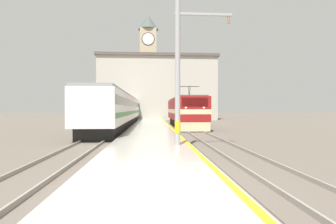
{
  "coord_description": "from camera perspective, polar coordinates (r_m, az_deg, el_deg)",
  "views": [
    {
      "loc": [
        0.03,
        -7.06,
        2.11
      ],
      "look_at": [
        1.89,
        21.63,
        1.73
      ],
      "focal_mm": 28.0,
      "sensor_mm": 36.0,
      "label": 1
    }
  ],
  "objects": [
    {
      "name": "ground_plane",
      "position": [
        37.12,
        -3.76,
        -2.51
      ],
      "size": [
        200.0,
        200.0,
        0.0
      ],
      "primitive_type": "plane",
      "color": "#60564C"
    },
    {
      "name": "platform",
      "position": [
        32.12,
        -3.76,
        -2.75
      ],
      "size": [
        4.13,
        140.0,
        0.31
      ],
      "color": "#ADA89E",
      "rests_on": "ground"
    },
    {
      "name": "rail_track_near",
      "position": [
        32.35,
        3.13,
        -2.94
      ],
      "size": [
        2.83,
        140.0,
        0.16
      ],
      "color": "#60564C",
      "rests_on": "ground"
    },
    {
      "name": "rail_track_far",
      "position": [
        32.33,
        -10.14,
        -2.95
      ],
      "size": [
        2.84,
        140.0,
        0.16
      ],
      "color": "#60564C",
      "rests_on": "ground"
    },
    {
      "name": "locomotive_train",
      "position": [
        29.91,
        3.68,
        0.04
      ],
      "size": [
        2.92,
        14.09,
        4.37
      ],
      "color": "black",
      "rests_on": "ground"
    },
    {
      "name": "passenger_train",
      "position": [
        34.58,
        -9.71,
        0.52
      ],
      "size": [
        2.92,
        37.29,
        3.65
      ],
      "color": "black",
      "rests_on": "ground"
    },
    {
      "name": "catenary_mast",
      "position": [
        13.01,
        2.59,
        8.8
      ],
      "size": [
        2.84,
        0.28,
        7.25
      ],
      "color": "#9E9EA3",
      "rests_on": "platform"
    },
    {
      "name": "clock_tower",
      "position": [
        63.73,
        -4.32,
        10.57
      ],
      "size": [
        4.81,
        4.81,
        24.38
      ],
      "color": "tan",
      "rests_on": "ground"
    },
    {
      "name": "station_building",
      "position": [
        49.85,
        -2.3,
        5.29
      ],
      "size": [
        22.26,
        6.78,
        12.06
      ],
      "color": "#B7B2A3",
      "rests_on": "ground"
    }
  ]
}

